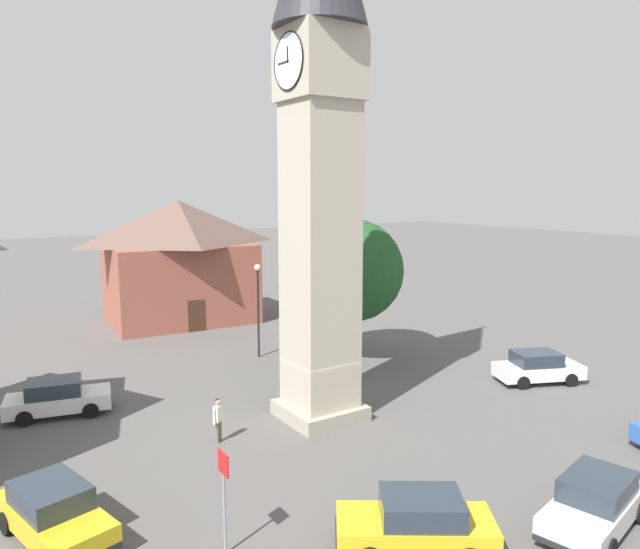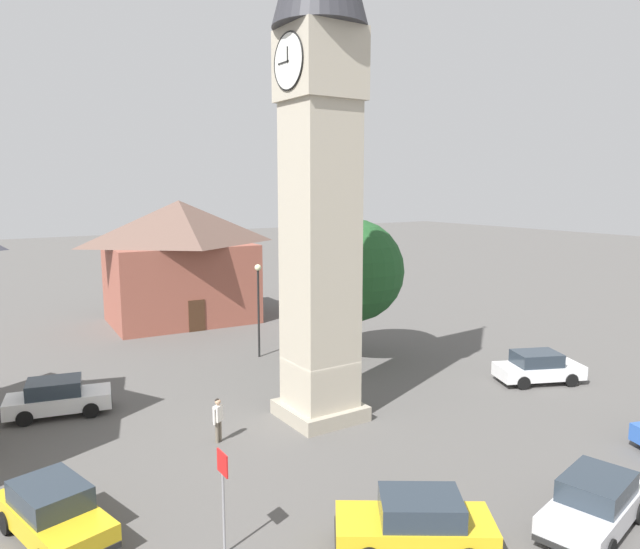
% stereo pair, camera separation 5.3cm
% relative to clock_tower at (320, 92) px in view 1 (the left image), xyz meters
% --- Properties ---
extents(ground_plane, '(200.00, 200.00, 0.00)m').
position_rel_clock_tower_xyz_m(ground_plane, '(-0.00, -0.00, -13.01)').
color(ground_plane, '#565451').
extents(clock_tower, '(3.66, 3.66, 22.20)m').
position_rel_clock_tower_xyz_m(clock_tower, '(0.00, 0.00, 0.00)').
color(clock_tower, '#A59C89').
rests_on(clock_tower, ground).
extents(car_blue_kerb, '(4.42, 2.65, 1.53)m').
position_rel_clock_tower_xyz_m(car_blue_kerb, '(-3.12, 10.65, -12.25)').
color(car_blue_kerb, gold).
rests_on(car_blue_kerb, ground).
extents(car_silver_kerb, '(2.59, 4.40, 1.53)m').
position_rel_clock_tower_xyz_m(car_silver_kerb, '(-10.86, -2.01, -12.25)').
color(car_silver_kerb, silver).
rests_on(car_silver_kerb, ground).
extents(car_red_corner, '(3.70, 4.37, 1.53)m').
position_rel_clock_tower_xyz_m(car_red_corner, '(-8.89, 2.81, -12.25)').
color(car_red_corner, gold).
rests_on(car_red_corner, ground).
extents(car_white_side, '(2.55, 4.40, 1.53)m').
position_rel_clock_tower_xyz_m(car_white_side, '(6.18, 9.02, -12.25)').
color(car_white_side, white).
rests_on(car_white_side, ground).
extents(car_green_alley, '(3.21, 4.46, 1.53)m').
position_rel_clock_tower_xyz_m(car_green_alley, '(-2.18, -11.24, -12.25)').
color(car_green_alley, white).
rests_on(car_green_alley, ground).
extents(pedestrian, '(0.37, 0.50, 1.69)m').
position_rel_clock_tower_xyz_m(pedestrian, '(0.07, 4.48, -12.00)').
color(pedestrian, '#706656').
rests_on(pedestrian, ground).
extents(tree, '(5.57, 5.57, 7.75)m').
position_rel_clock_tower_xyz_m(tree, '(5.94, -5.99, -8.06)').
color(tree, brown).
rests_on(tree, ground).
extents(building_shop_left, '(7.76, 10.44, 8.51)m').
position_rel_clock_tower_xyz_m(building_shop_left, '(19.96, -1.38, -8.66)').
color(building_shop_left, '#995142').
rests_on(building_shop_left, ground).
extents(lamp_post, '(0.36, 0.36, 5.23)m').
position_rel_clock_tower_xyz_m(lamp_post, '(9.14, -1.89, -9.53)').
color(lamp_post, black).
rests_on(lamp_post, ground).
extents(road_sign, '(0.60, 0.07, 2.80)m').
position_rel_clock_tower_xyz_m(road_sign, '(-6.27, 7.06, -11.11)').
color(road_sign, gray).
rests_on(road_sign, ground).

